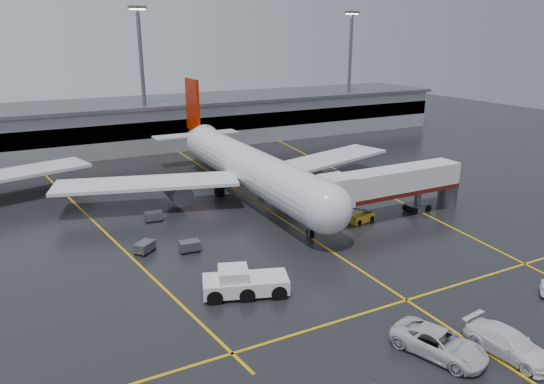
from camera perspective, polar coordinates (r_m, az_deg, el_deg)
ground at (r=59.64m, az=0.82°, el=-2.89°), size 220.00×220.00×0.00m
apron_line_centre at (r=59.63m, az=0.82°, el=-2.88°), size 0.25×90.00×0.02m
apron_line_stop at (r=43.33m, az=15.07°, el=-11.81°), size 60.00×0.25×0.02m
apron_line_left at (r=63.05m, az=-19.97°, el=-2.83°), size 9.99×69.35×0.02m
apron_line_right at (r=76.95m, az=9.11°, el=1.63°), size 7.57×69.64×0.02m
terminal at (r=102.00m, az=-12.19°, el=7.84°), size 122.00×19.00×8.60m
light_mast_mid at (r=93.89m, az=-14.58°, el=13.12°), size 3.00×1.20×25.45m
light_mast_right at (r=113.07m, az=8.85°, el=14.12°), size 3.00×1.20×25.45m
main_airliner at (r=66.68m, az=-3.13°, el=3.10°), size 48.80×45.60×14.10m
jet_bridge at (r=60.23m, az=13.59°, el=0.76°), size 19.90×3.40×6.05m
pushback_tractor at (r=42.39m, az=-3.31°, el=-10.34°), size 7.59×4.98×2.52m
belt_loader at (r=59.13m, az=10.16°, el=-2.84°), size 3.39×1.99×2.03m
service_van_a at (r=37.05m, az=18.49°, el=-16.00°), size 4.88×7.02×1.78m
service_van_b at (r=38.74m, az=25.38°, el=-15.31°), size 3.18×6.32×1.76m
baggage_cart_a at (r=50.94m, az=-9.36°, el=-6.05°), size 2.12×1.49×1.12m
baggage_cart_b at (r=51.61m, az=-14.31°, el=-6.06°), size 2.37×2.27×1.12m
baggage_cart_c at (r=59.85m, az=-13.34°, el=-2.66°), size 2.13×1.52×1.12m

